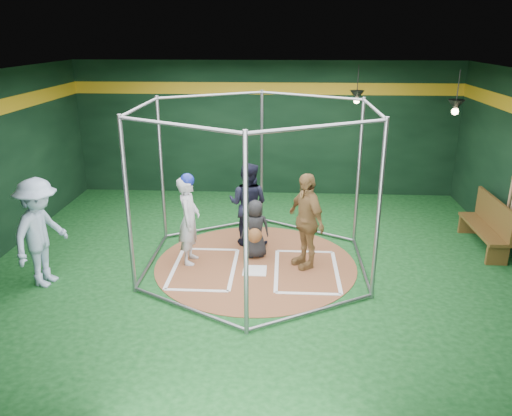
# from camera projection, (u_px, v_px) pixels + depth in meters

# --- Properties ---
(room_shell) EXTENTS (10.10, 9.10, 3.53)m
(room_shell) POSITION_uv_depth(u_px,v_px,m) (256.00, 175.00, 8.89)
(room_shell) COLOR #0D3A14
(room_shell) RESTS_ON ground
(clay_disc) EXTENTS (3.80, 3.80, 0.01)m
(clay_disc) POSITION_uv_depth(u_px,v_px,m) (256.00, 264.00, 9.47)
(clay_disc) COLOR brown
(clay_disc) RESTS_ON ground
(home_plate) EXTENTS (0.43, 0.43, 0.01)m
(home_plate) POSITION_uv_depth(u_px,v_px,m) (255.00, 271.00, 9.18)
(home_plate) COLOR white
(home_plate) RESTS_ON clay_disc
(batter_box_left) EXTENTS (1.17, 1.77, 0.01)m
(batter_box_left) POSITION_uv_depth(u_px,v_px,m) (204.00, 268.00, 9.28)
(batter_box_left) COLOR white
(batter_box_left) RESTS_ON clay_disc
(batter_box_right) EXTENTS (1.17, 1.77, 0.01)m
(batter_box_right) POSITION_uv_depth(u_px,v_px,m) (306.00, 271.00, 9.18)
(batter_box_right) COLOR white
(batter_box_right) RESTS_ON clay_disc
(batting_cage) EXTENTS (4.05, 4.67, 3.00)m
(batting_cage) POSITION_uv_depth(u_px,v_px,m) (256.00, 189.00, 8.97)
(batting_cage) COLOR gray
(batting_cage) RESTS_ON ground
(pendant_lamp_near) EXTENTS (0.34, 0.34, 0.90)m
(pendant_lamp_near) POSITION_uv_depth(u_px,v_px,m) (357.00, 96.00, 11.82)
(pendant_lamp_near) COLOR black
(pendant_lamp_near) RESTS_ON room_shell
(pendant_lamp_far) EXTENTS (0.34, 0.34, 0.90)m
(pendant_lamp_far) POSITION_uv_depth(u_px,v_px,m) (456.00, 106.00, 10.22)
(pendant_lamp_far) COLOR black
(pendant_lamp_far) RESTS_ON room_shell
(batter_figure) EXTENTS (0.42, 0.62, 1.75)m
(batter_figure) POSITION_uv_depth(u_px,v_px,m) (189.00, 219.00, 9.28)
(batter_figure) COLOR silver
(batter_figure) RESTS_ON clay_disc
(visitor_leopard) EXTENTS (0.91, 1.13, 1.80)m
(visitor_leopard) POSITION_uv_depth(u_px,v_px,m) (306.00, 221.00, 9.12)
(visitor_leopard) COLOR tan
(visitor_leopard) RESTS_ON clay_disc
(catcher_figure) EXTENTS (0.64, 0.64, 1.15)m
(catcher_figure) POSITION_uv_depth(u_px,v_px,m) (255.00, 229.00, 9.58)
(catcher_figure) COLOR black
(catcher_figure) RESTS_ON clay_disc
(umpire) EXTENTS (0.99, 0.86, 1.72)m
(umpire) POSITION_uv_depth(u_px,v_px,m) (248.00, 204.00, 10.11)
(umpire) COLOR black
(umpire) RESTS_ON clay_disc
(bystander_blue) EXTENTS (0.94, 1.35, 1.91)m
(bystander_blue) POSITION_uv_depth(u_px,v_px,m) (40.00, 233.00, 8.45)
(bystander_blue) COLOR #A2B9D6
(bystander_blue) RESTS_ON ground
(dugout_bench) EXTENTS (0.42, 1.79, 1.05)m
(dugout_bench) POSITION_uv_depth(u_px,v_px,m) (488.00, 223.00, 10.03)
(dugout_bench) COLOR brown
(dugout_bench) RESTS_ON ground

